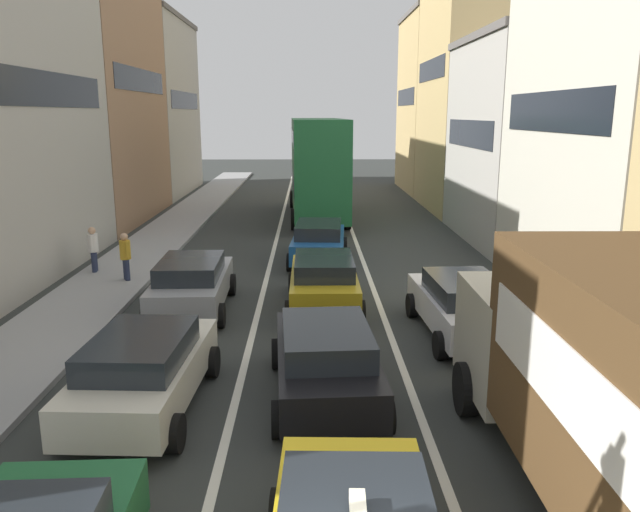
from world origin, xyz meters
name	(u,v)px	position (x,y,z in m)	size (l,w,h in m)	color
sidewalk_left	(148,249)	(-6.70, 20.00, 0.07)	(2.60, 64.00, 0.14)	#949494
lane_stripe_left	(274,250)	(-1.70, 20.00, 0.01)	(0.16, 60.00, 0.01)	silver
lane_stripe_right	(359,250)	(1.70, 20.00, 0.01)	(0.16, 60.00, 0.01)	silver
building_row_left	(29,103)	(-12.00, 22.72, 5.76)	(7.20, 43.90, 12.85)	#B2ADA3
building_row_right	(538,108)	(9.90, 23.84, 5.55)	(7.20, 43.90, 14.19)	tan
removalist_box_truck	(621,381)	(3.70, 3.19, 1.97)	(2.77, 7.73, 3.58)	#B7B29E
sedan_centre_lane_second	(326,359)	(0.01, 6.84, 0.80)	(2.26, 4.39, 1.49)	black
wagon_left_lane_second	(144,369)	(-3.30, 6.40, 0.80)	(2.24, 4.39, 1.49)	beige
hatchback_centre_lane_third	(324,280)	(0.11, 12.50, 0.80)	(2.07, 4.30, 1.49)	#B29319
sedan_left_lane_third	(192,283)	(-3.50, 12.26, 0.80)	(2.14, 4.34, 1.49)	gray
coupe_centre_lane_fourth	(319,241)	(0.06, 17.91, 0.80)	(2.28, 4.40, 1.49)	#194C8C
sedan_right_lane_behind_truck	(463,305)	(3.45, 10.18, 0.80)	(2.24, 4.39, 1.49)	silver
bus_mid_queue_primary	(317,164)	(0.15, 27.59, 2.83)	(3.08, 10.58, 5.06)	#1E6033
pedestrian_near_kerb	(93,248)	(-7.48, 16.15, 0.95)	(0.34, 0.54, 1.66)	#262D47
pedestrian_mid_sidewalk	(125,255)	(-6.11, 15.06, 0.95)	(0.34, 0.48, 1.66)	#262D47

